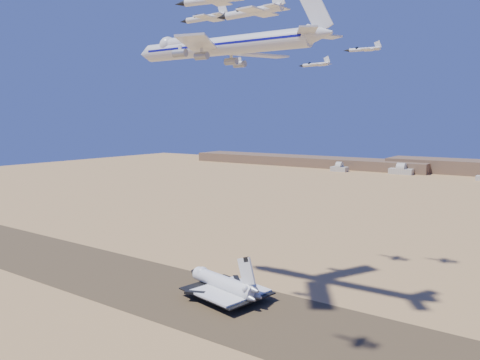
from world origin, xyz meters
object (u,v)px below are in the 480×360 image
Objects in this scene: shuttle at (223,284)px; chase_jet_e at (364,49)px; chase_jet_d at (315,64)px; crew_b at (223,306)px; carrier_747 at (216,47)px; crew_c at (228,306)px; chase_jet_c at (252,12)px; crew_a at (225,305)px; chase_jet_a at (205,18)px; chase_jet_b at (210,0)px.

shuttle is 2.46× the size of chase_jet_e.
chase_jet_e is (19.83, 6.67, 5.80)m from chase_jet_d.
crew_b is 0.11× the size of chase_jet_e.
carrier_747 reaches higher than chase_jet_d.
crew_c is (1.62, 1.23, -0.07)m from crew_b.
chase_jet_c is 141.52m from chase_jet_d.
carrier_747 is at bearing 37.96° from crew_b.
chase_jet_a is at bearing -172.68° from crew_a.
chase_jet_e reaches higher than crew_b.
crew_a is at bearing 54.35° from crew_c.
shuttle is at bearing -99.77° from chase_jet_d.
chase_jet_a is 1.14× the size of chase_jet_c.
chase_jet_e reaches higher than chase_jet_a.
shuttle is at bearing 25.50° from crew_b.
chase_jet_d reaches higher than shuttle.
crew_c is at bearing -109.54° from crew_a.
carrier_747 is 49.59× the size of crew_a.
chase_jet_a is 0.95× the size of chase_jet_e.
chase_jet_b is at bearing -55.09° from carrier_747.
chase_jet_c is at bearing -84.37° from chase_jet_e.
chase_jet_e reaches higher than chase_jet_c.
chase_jet_b reaches higher than crew_a.
crew_b is at bearing 87.14° from crew_c.
crew_b is at bearing 159.33° from crew_a.
chase_jet_b reaches higher than chase_jet_c.
crew_b is 116.27m from chase_jet_b.
crew_c is (8.21, -7.59, -4.48)m from shuttle.
shuttle is 2.54× the size of chase_jet_b.
shuttle is at bearing 133.36° from chase_jet_c.
carrier_747 is at bearing 19.82° from crew_c.
chase_jet_e is (33.39, 58.09, 96.00)m from shuttle.
chase_jet_a reaches higher than crew_b.
chase_jet_c reaches higher than crew_b.
crew_a is at bearing -91.78° from chase_jet_d.
carrier_747 is 69.55m from chase_jet_e.
shuttle is 0.48× the size of carrier_747.
chase_jet_a reaches higher than crew_c.
chase_jet_d is at bearing -30.81° from crew_a.
chase_jet_a is (25.05, -41.14, 95.54)m from crew_a.
chase_jet_b is at bearing -92.25° from chase_jet_e.
carrier_747 is 5.39× the size of chase_jet_a.
crew_c is at bearing -90.18° from chase_jet_d.
crew_a is at bearing -119.99° from chase_jet_e.
crew_b is 0.11× the size of chase_jet_b.
crew_b is 1.09× the size of crew_c.
carrier_747 reaches higher than chase_jet_b.
crew_a is at bearing -38.39° from shuttle.
crew_a is at bearing 122.04° from chase_jet_a.
crew_c is at bearing 132.46° from chase_jet_c.
chase_jet_d is (-18.02, 100.28, -0.89)m from chase_jet_a.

